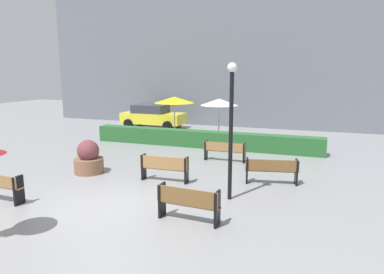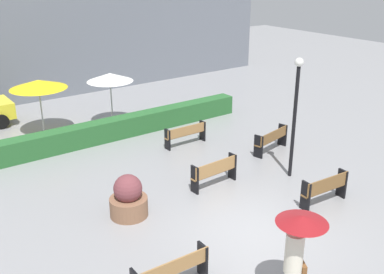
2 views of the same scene
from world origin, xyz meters
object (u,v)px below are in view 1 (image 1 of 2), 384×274
Objects in this scene: bench_back_row at (225,150)px; lamp_post at (231,118)px; planter_pot at (89,159)px; patio_umbrella_yellow at (174,100)px; bench_mid_center at (164,167)px; parked_car at (153,116)px; patio_umbrella_white at (219,102)px; bench_far_right at (272,169)px; bench_near_right at (188,202)px.

bench_back_row is 4.90m from lamp_post.
patio_umbrella_yellow is at bearing 87.88° from planter_pot.
lamp_post reaches higher than bench_mid_center.
patio_umbrella_yellow is 4.03m from parked_car.
patio_umbrella_yellow is at bearing 166.50° from patio_umbrella_white.
planter_pot reaches higher than bench_far_right.
bench_back_row is at bearing 132.69° from bench_far_right.
planter_pot is 6.04m from lamp_post.
bench_far_right is 0.76× the size of patio_umbrella_yellow.
planter_pot is (-3.12, 0.03, 0.00)m from bench_mid_center.
bench_near_right is 0.93× the size of bench_far_right.
bench_far_right is 9.52m from patio_umbrella_yellow.
patio_umbrella_yellow is at bearing 132.75° from bench_far_right.
patio_umbrella_white reaches higher than bench_far_right.
patio_umbrella_white is (-2.52, 8.07, -0.28)m from lamp_post.
patio_umbrella_white is at bearing 119.62° from bench_far_right.
patio_umbrella_white is (-1.90, 10.00, 1.64)m from bench_near_right.
patio_umbrella_white is (3.13, 7.14, 1.64)m from planter_pot.
parked_car is at bearing 117.73° from bench_mid_center.
planter_pot is at bearing 179.52° from bench_mid_center.
patio_umbrella_white is (0.01, 7.17, 1.64)m from bench_mid_center.
bench_far_right is (2.25, -2.44, 0.02)m from bench_back_row.
parked_car is (-2.41, 10.49, 0.28)m from planter_pot.
bench_mid_center is 0.73× the size of patio_umbrella_white.
patio_umbrella_yellow is (-4.11, 4.44, 1.67)m from bench_back_row.
patio_umbrella_white reaches higher than parked_car.
lamp_post reaches higher than patio_umbrella_white.
parked_car is at bearing 125.22° from lamp_post.
parked_car is at bearing 148.83° from patio_umbrella_white.
bench_mid_center is at bearing 160.37° from lamp_post.
bench_far_right is at bearing 8.02° from planter_pot.
planter_pot is at bearing 150.39° from bench_near_right.
bench_mid_center is (-1.29, -3.40, 0.04)m from bench_back_row.
patio_umbrella_yellow is 0.56× the size of parked_car.
bench_back_row is 3.32m from bench_far_right.
bench_far_right is 2.88m from lamp_post.
patio_umbrella_yellow is 2.92m from patio_umbrella_white.
bench_mid_center reaches higher than bench_back_row.
bench_near_right is 15.29m from parked_car.
planter_pot is 0.31× the size of lamp_post.
bench_mid_center is 0.43× the size of lamp_post.
patio_umbrella_yellow is at bearing 132.79° from bench_back_row.
patio_umbrella_yellow reaches higher than bench_mid_center.
lamp_post reaches higher than patio_umbrella_yellow.
bench_far_right is at bearing 15.23° from bench_mid_center.
lamp_post is at bearing -19.63° from bench_mid_center.
patio_umbrella_yellow reaches higher than bench_back_row.
bench_near_right reaches higher than bench_far_right.
patio_umbrella_yellow is at bearing 109.80° from bench_mid_center.
patio_umbrella_white is at bearing -31.17° from parked_car.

